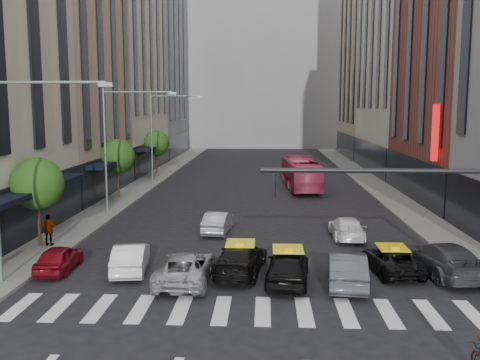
# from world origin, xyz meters

# --- Properties ---
(ground) EXTENTS (160.00, 160.00, 0.00)m
(ground) POSITION_xyz_m (0.00, 0.00, 0.00)
(ground) COLOR black
(ground) RESTS_ON ground
(sidewalk_left) EXTENTS (3.00, 96.00, 0.15)m
(sidewalk_left) POSITION_xyz_m (-11.50, 30.00, 0.07)
(sidewalk_left) COLOR slate
(sidewalk_left) RESTS_ON ground
(sidewalk_right) EXTENTS (3.00, 96.00, 0.15)m
(sidewalk_right) POSITION_xyz_m (11.50, 30.00, 0.07)
(sidewalk_right) COLOR slate
(sidewalk_right) RESTS_ON ground
(building_left_b) EXTENTS (8.00, 16.00, 24.00)m
(building_left_b) POSITION_xyz_m (-17.00, 28.00, 12.00)
(building_left_b) COLOR tan
(building_left_b) RESTS_ON ground
(building_left_c) EXTENTS (8.00, 20.00, 36.00)m
(building_left_c) POSITION_xyz_m (-17.00, 46.00, 18.00)
(building_left_c) COLOR beige
(building_left_c) RESTS_ON ground
(building_left_d) EXTENTS (8.00, 18.00, 30.00)m
(building_left_d) POSITION_xyz_m (-17.00, 65.00, 15.00)
(building_left_d) COLOR gray
(building_left_d) RESTS_ON ground
(building_right_b) EXTENTS (8.00, 18.00, 26.00)m
(building_right_b) POSITION_xyz_m (17.00, 27.00, 13.00)
(building_right_b) COLOR brown
(building_right_b) RESTS_ON ground
(building_right_d) EXTENTS (8.00, 18.00, 28.00)m
(building_right_d) POSITION_xyz_m (17.00, 65.00, 14.00)
(building_right_d) COLOR tan
(building_right_d) RESTS_ON ground
(building_far) EXTENTS (30.00, 10.00, 36.00)m
(building_far) POSITION_xyz_m (0.00, 85.00, 18.00)
(building_far) COLOR gray
(building_far) RESTS_ON ground
(tree_near) EXTENTS (2.88, 2.88, 4.95)m
(tree_near) POSITION_xyz_m (-11.80, 10.00, 3.65)
(tree_near) COLOR black
(tree_near) RESTS_ON sidewalk_left
(tree_mid) EXTENTS (2.88, 2.88, 4.95)m
(tree_mid) POSITION_xyz_m (-11.80, 26.00, 3.65)
(tree_mid) COLOR black
(tree_mid) RESTS_ON sidewalk_left
(tree_far) EXTENTS (2.88, 2.88, 4.95)m
(tree_far) POSITION_xyz_m (-11.80, 42.00, 3.65)
(tree_far) COLOR black
(tree_far) RESTS_ON sidewalk_left
(streetlamp_near) EXTENTS (5.38, 0.25, 9.00)m
(streetlamp_near) POSITION_xyz_m (-10.04, 4.00, 5.90)
(streetlamp_near) COLOR gray
(streetlamp_near) RESTS_ON sidewalk_left
(streetlamp_mid) EXTENTS (5.38, 0.25, 9.00)m
(streetlamp_mid) POSITION_xyz_m (-10.04, 20.00, 5.90)
(streetlamp_mid) COLOR gray
(streetlamp_mid) RESTS_ON sidewalk_left
(streetlamp_far) EXTENTS (5.38, 0.25, 9.00)m
(streetlamp_far) POSITION_xyz_m (-10.04, 36.00, 5.90)
(streetlamp_far) COLOR gray
(streetlamp_far) RESTS_ON sidewalk_left
(liberty_sign) EXTENTS (0.30, 0.70, 4.00)m
(liberty_sign) POSITION_xyz_m (12.60, 20.00, 6.00)
(liberty_sign) COLOR red
(liberty_sign) RESTS_ON ground
(car_red) EXTENTS (1.60, 3.74, 1.26)m
(car_red) POSITION_xyz_m (-9.20, 6.10, 0.63)
(car_red) COLOR maroon
(car_red) RESTS_ON ground
(car_white_front) EXTENTS (2.02, 4.39, 1.39)m
(car_white_front) POSITION_xyz_m (-5.73, 6.15, 0.70)
(car_white_front) COLOR white
(car_white_front) RESTS_ON ground
(car_silver) EXTENTS (2.37, 5.00, 1.38)m
(car_silver) POSITION_xyz_m (-2.90, 4.72, 0.69)
(car_silver) COLOR #AAA9AF
(car_silver) RESTS_ON ground
(taxi_left) EXTENTS (2.68, 5.23, 1.45)m
(taxi_left) POSITION_xyz_m (-0.49, 6.12, 0.73)
(taxi_left) COLOR black
(taxi_left) RESTS_ON ground
(taxi_center) EXTENTS (2.24, 4.68, 1.54)m
(taxi_center) POSITION_xyz_m (1.69, 4.85, 0.77)
(taxi_center) COLOR black
(taxi_center) RESTS_ON ground
(car_grey_mid) EXTENTS (2.07, 4.73, 1.51)m
(car_grey_mid) POSITION_xyz_m (4.30, 4.71, 0.76)
(car_grey_mid) COLOR #414348
(car_grey_mid) RESTS_ON ground
(taxi_right) EXTENTS (2.51, 4.55, 1.21)m
(taxi_right) POSITION_xyz_m (6.70, 6.62, 0.60)
(taxi_right) COLOR black
(taxi_right) RESTS_ON ground
(car_grey_curb) EXTENTS (2.87, 5.56, 1.54)m
(car_grey_curb) POSITION_xyz_m (9.03, 6.33, 0.77)
(car_grey_curb) COLOR #383A3F
(car_grey_curb) RESTS_ON ground
(car_row2_left) EXTENTS (1.78, 4.17, 1.34)m
(car_row2_left) POSITION_xyz_m (-2.28, 14.30, 0.67)
(car_row2_left) COLOR #AFB0B5
(car_row2_left) RESTS_ON ground
(car_row2_right) EXTENTS (1.82, 4.42, 1.28)m
(car_row2_right) POSITION_xyz_m (5.54, 13.26, 0.64)
(car_row2_right) COLOR white
(car_row2_right) RESTS_ON ground
(bus) EXTENTS (3.30, 10.96, 3.01)m
(bus) POSITION_xyz_m (4.01, 32.22, 1.51)
(bus) COLOR #C53961
(bus) RESTS_ON ground
(pedestrian_far) EXTENTS (1.05, 0.47, 1.77)m
(pedestrian_far) POSITION_xyz_m (-11.34, 10.14, 1.04)
(pedestrian_far) COLOR gray
(pedestrian_far) RESTS_ON sidewalk_left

